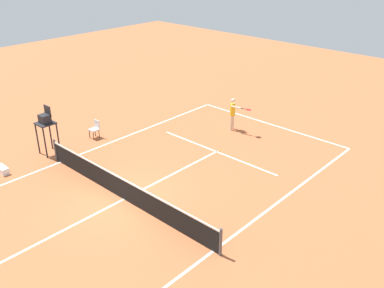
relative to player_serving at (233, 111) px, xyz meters
name	(u,v)px	position (x,y,z in m)	size (l,w,h in m)	color
ground_plane	(124,199)	(-1.09, 8.51, -1.07)	(60.00, 60.00, 0.00)	#B76038
court_lines	(124,199)	(-1.09, 8.51, -1.07)	(9.46, 21.23, 0.01)	white
tennis_net	(123,189)	(-1.09, 8.51, -0.58)	(10.06, 0.10, 1.07)	#4C4C51
player_serving	(233,111)	(0.00, 0.00, 0.00)	(1.34, 0.45, 1.79)	beige
tennis_ball	(220,150)	(-1.16, 2.54, -1.04)	(0.07, 0.07, 0.07)	#CCE033
umpire_chair	(46,123)	(4.81, 8.32, 0.53)	(0.80, 0.80, 2.41)	#232328
courtside_chair_mid	(95,128)	(4.67, 5.72, -0.54)	(0.44, 0.46, 0.95)	#262626
equipment_bag	(2,170)	(4.61, 10.81, -0.92)	(0.76, 0.32, 0.30)	white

